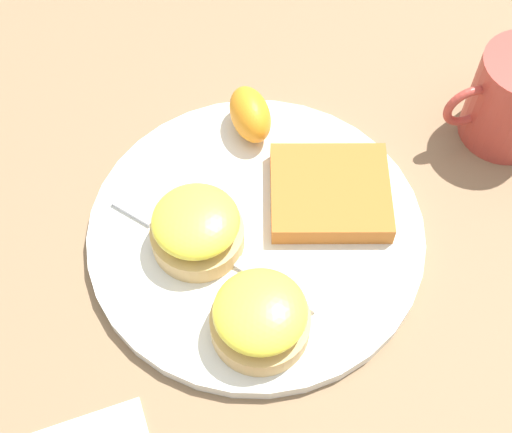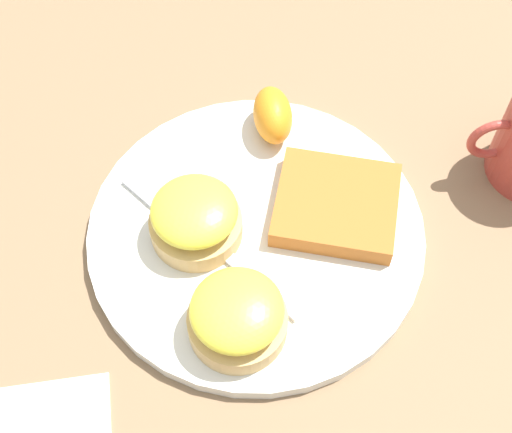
{
  "view_description": "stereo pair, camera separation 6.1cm",
  "coord_description": "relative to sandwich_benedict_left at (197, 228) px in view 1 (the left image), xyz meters",
  "views": [
    {
      "loc": [
        0.09,
        0.31,
        0.55
      ],
      "look_at": [
        0.0,
        0.0,
        0.03
      ],
      "focal_mm": 50.0,
      "sensor_mm": 36.0,
      "label": 1
    },
    {
      "loc": [
        0.03,
        0.32,
        0.55
      ],
      "look_at": [
        0.0,
        0.0,
        0.03
      ],
      "focal_mm": 50.0,
      "sensor_mm": 36.0,
      "label": 2
    }
  ],
  "objects": [
    {
      "name": "hashbrown_patty",
      "position": [
        -0.12,
        -0.01,
        -0.01
      ],
      "size": [
        0.13,
        0.12,
        0.02
      ],
      "primitive_type": "cube",
      "rotation": [
        0.0,
        0.0,
        -0.27
      ],
      "color": "#B56327",
      "rests_on": "plate"
    },
    {
      "name": "plate",
      "position": [
        -0.05,
        -0.0,
        -0.03
      ],
      "size": [
        0.3,
        0.3,
        0.01
      ],
      "primitive_type": "cylinder",
      "color": "silver",
      "rests_on": "ground_plane"
    },
    {
      "name": "fork",
      "position": [
        -0.0,
        0.0,
        -0.02
      ],
      "size": [
        0.15,
        0.16,
        0.0
      ],
      "color": "silver",
      "rests_on": "plate"
    },
    {
      "name": "ground_plane",
      "position": [
        -0.05,
        -0.0,
        -0.04
      ],
      "size": [
        1.1,
        1.1,
        0.0
      ],
      "primitive_type": "plane",
      "color": "#846647"
    },
    {
      "name": "orange_wedge",
      "position": [
        -0.08,
        -0.11,
        -0.0
      ],
      "size": [
        0.04,
        0.06,
        0.04
      ],
      "primitive_type": "ellipsoid",
      "rotation": [
        0.0,
        0.0,
        4.77
      ],
      "color": "orange",
      "rests_on": "plate"
    },
    {
      "name": "sandwich_benedict_left",
      "position": [
        0.0,
        0.0,
        0.0
      ],
      "size": [
        0.08,
        0.08,
        0.05
      ],
      "color": "tan",
      "rests_on": "plate"
    },
    {
      "name": "sandwich_benedict_right",
      "position": [
        -0.03,
        0.09,
        0.0
      ],
      "size": [
        0.08,
        0.08,
        0.05
      ],
      "color": "tan",
      "rests_on": "plate"
    }
  ]
}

